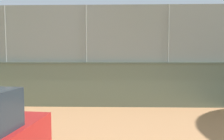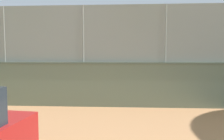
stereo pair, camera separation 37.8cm
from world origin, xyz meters
The scene contains 7 objects.
ground_plane centered at (0.00, 0.00, 0.00)m, with size 260.00×260.00×0.00m, color tan.
perimeter_wall centered at (-2.44, 10.77, 0.94)m, with size 24.18×1.19×1.86m.
fence_panel_on_wall centered at (-2.44, 10.77, 3.04)m, with size 23.75×0.86×2.35m.
player_crossing_court centered at (-2.67, 1.58, 0.92)m, with size 0.70×1.12×1.56m.
player_foreground_swinging centered at (0.21, 7.09, 0.87)m, with size 0.65×0.93×1.49m.
sports_ball centered at (-1.53, 3.11, 0.12)m, with size 0.23×0.23×0.23m, color yellow.
courtside_bench centered at (2.07, 9.44, 0.46)m, with size 1.61×0.43×0.87m.
Camera 1 is at (-2.30, 19.10, 2.11)m, focal length 32.05 mm.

